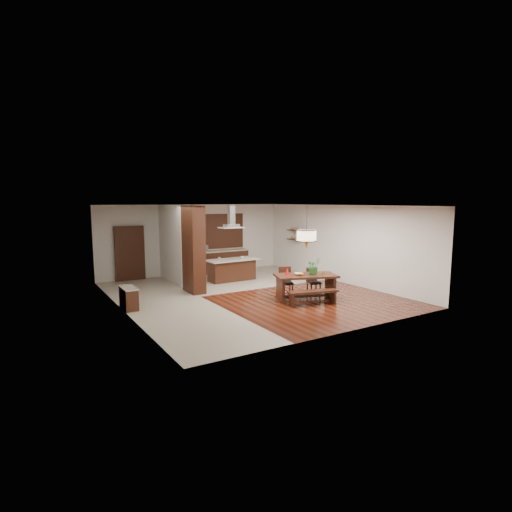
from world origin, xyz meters
TOP-DOWN VIEW (x-y plane):
  - room_shell at (0.00, 0.00)m, footprint 9.00×9.04m
  - tile_hallway at (-2.75, 0.00)m, footprint 2.50×9.00m
  - tile_kitchen at (1.25, 2.50)m, footprint 5.50×4.00m
  - soffit_band at (0.00, 0.00)m, footprint 8.00×9.00m
  - partition_pier at (-1.40, 1.20)m, footprint 0.45×1.00m
  - partition_stub at (-1.40, 3.30)m, footprint 0.18×2.40m
  - hallway_console at (-3.81, 0.20)m, footprint 0.37×0.88m
  - hallway_doorway at (-2.70, 4.40)m, footprint 1.10×0.20m
  - rear_counter at (1.00, 4.20)m, footprint 2.60×0.62m
  - kitchen_window at (1.00, 4.46)m, footprint 2.60×0.08m
  - shelf_lower at (3.87, 2.60)m, footprint 0.26×0.90m
  - shelf_upper at (3.87, 2.60)m, footprint 0.26×0.90m
  - dining_table at (1.18, -1.53)m, footprint 2.09×1.53m
  - dining_bench at (0.95, -2.17)m, footprint 1.56×0.71m
  - dining_chair_left at (0.93, -0.83)m, footprint 0.53×0.53m
  - dining_chair_right at (1.82, -1.15)m, footprint 0.47×0.47m
  - pendant_lantern at (1.18, -1.53)m, footprint 0.64×0.64m
  - foliage_plant at (1.42, -1.57)m, footprint 0.57×0.53m
  - fruit_bowl at (0.94, -1.47)m, footprint 0.26×0.26m
  - napkin_cone at (0.70, -1.21)m, footprint 0.17×0.17m
  - gold_ornament at (1.68, -1.80)m, footprint 0.10×0.10m
  - kitchen_island at (0.61, 2.27)m, footprint 2.08×0.97m
  - range_hood at (0.61, 2.28)m, footprint 0.90×0.55m
  - island_cup at (1.02, 2.20)m, footprint 0.13×0.13m
  - microwave at (0.19, 4.19)m, footprint 0.54×0.41m

SIDE VIEW (x-z plane):
  - tile_hallway at x=-2.75m, z-range 0.00..0.01m
  - tile_kitchen at x=1.25m, z-range 0.00..0.01m
  - dining_bench at x=0.95m, z-range 0.00..0.43m
  - hallway_console at x=-3.81m, z-range 0.00..0.63m
  - kitchen_island at x=0.61m, z-range 0.01..0.86m
  - dining_chair_right at x=1.82m, z-range 0.00..0.88m
  - dining_chair_left at x=0.93m, z-range 0.00..0.93m
  - rear_counter at x=1.00m, z-range 0.00..0.95m
  - dining_table at x=1.18m, z-range 0.18..0.97m
  - fruit_bowl at x=0.94m, z-range 0.78..0.85m
  - gold_ornament at x=1.68m, z-range 0.78..0.89m
  - island_cup at x=1.02m, z-range 0.85..0.93m
  - napkin_cone at x=0.70m, z-range 0.78..1.00m
  - foliage_plant at x=1.42m, z-range 0.78..1.30m
  - hallway_doorway at x=-2.70m, z-range 0.00..2.10m
  - microwave at x=0.19m, z-range 0.95..1.23m
  - shelf_lower at x=3.87m, z-range 1.38..1.42m
  - partition_pier at x=-1.40m, z-range 0.00..2.90m
  - partition_stub at x=-1.40m, z-range 0.00..2.90m
  - kitchen_window at x=1.00m, z-range 1.00..2.50m
  - shelf_upper at x=3.87m, z-range 1.78..1.82m
  - room_shell at x=0.00m, z-range 0.60..3.52m
  - pendant_lantern at x=1.18m, z-range 1.59..2.90m
  - range_hood at x=0.61m, z-range 2.03..2.90m
  - soffit_band at x=0.00m, z-range 2.88..2.89m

